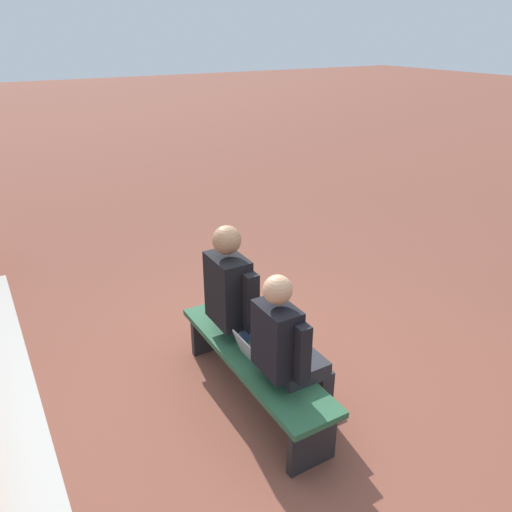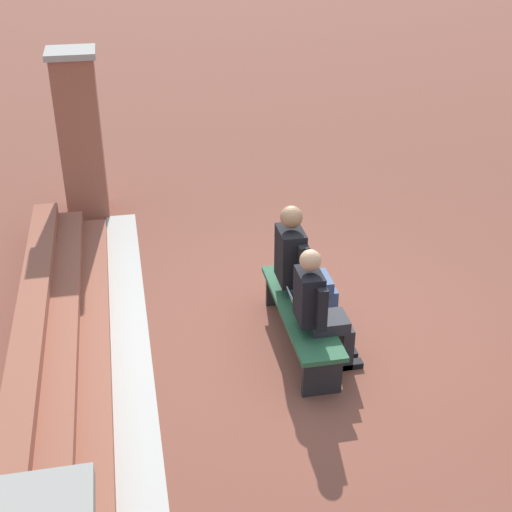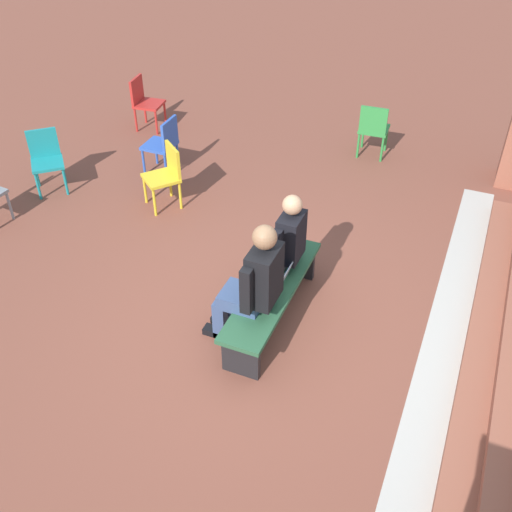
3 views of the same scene
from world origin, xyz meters
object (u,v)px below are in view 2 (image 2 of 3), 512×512
at_px(person_student, 319,306).
at_px(person_adult, 301,265).
at_px(bench, 301,315).
at_px(laptop, 302,307).

distance_m(person_student, person_adult, 0.73).
xyz_separation_m(bench, person_student, (-0.39, -0.07, 0.35)).
bearing_deg(bench, person_adult, -12.08).
xyz_separation_m(person_student, laptop, (0.32, 0.08, -0.20)).
bearing_deg(person_student, bench, 9.52).
bearing_deg(person_adult, person_student, 179.51).
distance_m(person_adult, laptop, 0.48).
height_order(bench, person_adult, person_adult).
bearing_deg(person_adult, bench, 167.92).
height_order(person_student, laptop, person_student).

